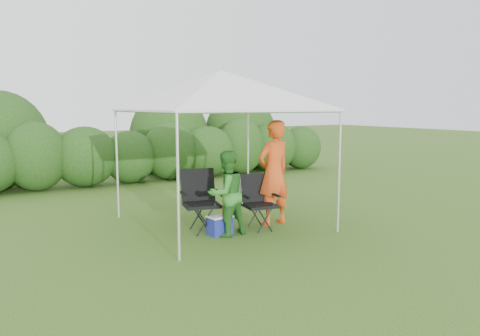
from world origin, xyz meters
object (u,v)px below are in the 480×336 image
chair_right (258,198)px  cooler (220,225)px  chair_left (200,196)px  man (274,173)px  woman (226,193)px  canopy (221,91)px

chair_right → cooler: size_ratio=2.28×
chair_left → man: 1.44m
chair_right → cooler: 0.89m
man → chair_right: bearing=3.4°
cooler → woman: bearing=-49.5°
chair_right → chair_left: (-0.96, 0.39, 0.06)m
man → woman: man is taller
man → canopy: bearing=-37.7°
chair_right → man: man is taller
chair_left → woman: woman is taller
canopy → man: (0.83, -0.48, -1.49)m
woman → chair_right: bearing=-178.1°
chair_right → man: 0.58m
chair_right → man: (0.39, 0.08, 0.42)m
chair_right → woman: bearing=-160.2°
canopy → man: 1.78m
canopy → chair_right: bearing=-51.8°
chair_right → chair_left: bearing=167.5°
chair_left → cooler: size_ratio=2.53×
man → chair_left: bearing=-20.5°
chair_right → woman: (-0.72, -0.13, 0.17)m
canopy → cooler: bearing=-120.9°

